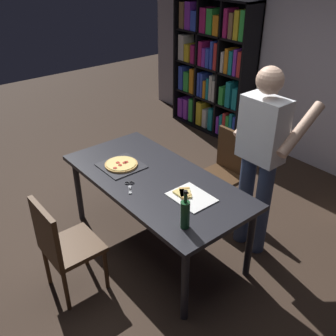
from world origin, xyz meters
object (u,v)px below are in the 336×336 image
object	(u,v)px
chair_near_camera	(62,243)
kitchen_scissors	(130,185)
person_serving_pizza	(261,153)
wine_bottle	(185,214)
chair_far_side	(225,168)
pepperoni_pizza_on_tray	(121,165)
bookshelf	(213,69)
dining_table	(155,185)

from	to	relation	value
chair_near_camera	kitchen_scissors	xyz separation A→B (m)	(-0.04, 0.69, 0.24)
person_serving_pizza	wine_bottle	distance (m)	0.97
chair_far_side	pepperoni_pizza_on_tray	xyz separation A→B (m)	(-0.37, -1.05, 0.25)
chair_far_side	bookshelf	world-z (taller)	bookshelf
dining_table	chair_near_camera	distance (m)	0.95
dining_table	kitchen_scissors	distance (m)	0.26
chair_near_camera	chair_far_side	bearing A→B (deg)	90.00
dining_table	wine_bottle	xyz separation A→B (m)	(0.68, -0.25, 0.19)
wine_bottle	person_serving_pizza	bearing A→B (deg)	96.06
bookshelf	chair_near_camera	bearing A→B (deg)	-63.52
chair_near_camera	wine_bottle	xyz separation A→B (m)	(0.68, 0.69, 0.36)
pepperoni_pizza_on_tray	person_serving_pizza	bearing A→B (deg)	41.13
chair_near_camera	bookshelf	world-z (taller)	bookshelf
bookshelf	wine_bottle	xyz separation A→B (m)	(2.32, -2.61, -0.09)
dining_table	wine_bottle	bearing A→B (deg)	-20.06
bookshelf	person_serving_pizza	distance (m)	2.77
wine_bottle	chair_near_camera	bearing A→B (deg)	-134.65
chair_far_side	wine_bottle	world-z (taller)	wine_bottle
dining_table	chair_near_camera	size ratio (longest dim) A/B	2.02
pepperoni_pizza_on_tray	dining_table	bearing A→B (deg)	16.93
chair_far_side	bookshelf	xyz separation A→B (m)	(-1.64, 1.43, 0.44)
person_serving_pizza	wine_bottle	xyz separation A→B (m)	(0.10, -0.96, -0.13)
person_serving_pizza	pepperoni_pizza_on_tray	world-z (taller)	person_serving_pizza
wine_bottle	pepperoni_pizza_on_tray	bearing A→B (deg)	172.66
pepperoni_pizza_on_tray	chair_near_camera	bearing A→B (deg)	-65.76
chair_near_camera	wine_bottle	bearing A→B (deg)	45.35
chair_near_camera	chair_far_side	world-z (taller)	same
chair_far_side	wine_bottle	distance (m)	1.41
kitchen_scissors	dining_table	bearing A→B (deg)	80.89
wine_bottle	chair_far_side	bearing A→B (deg)	119.85
chair_near_camera	wine_bottle	distance (m)	1.03
bookshelf	pepperoni_pizza_on_tray	distance (m)	2.79
chair_near_camera	chair_far_side	xyz separation A→B (m)	(0.00, 1.87, 0.00)
bookshelf	person_serving_pizza	size ratio (longest dim) A/B	1.11
bookshelf	person_serving_pizza	world-z (taller)	bookshelf
bookshelf	wine_bottle	bearing A→B (deg)	-48.40
chair_far_side	kitchen_scissors	distance (m)	1.20
wine_bottle	kitchen_scissors	world-z (taller)	wine_bottle
chair_near_camera	bookshelf	distance (m)	3.71
bookshelf	person_serving_pizza	xyz separation A→B (m)	(2.22, -1.65, 0.04)
chair_near_camera	wine_bottle	size ratio (longest dim) A/B	2.85
chair_far_side	dining_table	bearing A→B (deg)	-90.00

